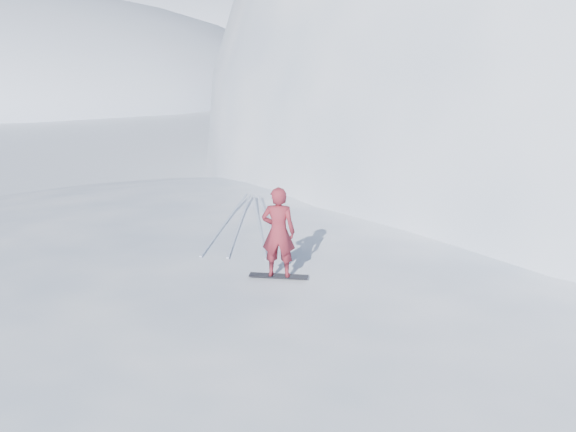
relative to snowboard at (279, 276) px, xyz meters
name	(u,v)px	position (x,y,z in m)	size (l,w,h in m)	color
ground	(227,374)	(-1.17, -0.29, -2.41)	(400.00, 400.00, 0.00)	white
near_ridge	(295,321)	(-0.17, 2.71, -2.41)	(36.00, 28.00, 4.80)	white
peak_shoulder	(542,189)	(8.83, 19.71, -2.41)	(28.00, 24.00, 18.00)	white
far_ridge_c	(198,67)	(-41.17, 109.71, -2.41)	(140.00, 90.00, 36.00)	white
wind_bumps	(230,330)	(-1.73, 1.83, -2.41)	(16.00, 14.40, 1.00)	white
snowboard	(279,276)	(0.00, 0.00, 0.00)	(1.31, 0.24, 0.02)	black
snowboarder	(278,232)	(0.00, 0.00, 1.01)	(0.73, 0.48, 2.01)	maroon
board_tracks	(249,221)	(-1.73, 3.82, 0.01)	(2.56, 5.98, 0.04)	silver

